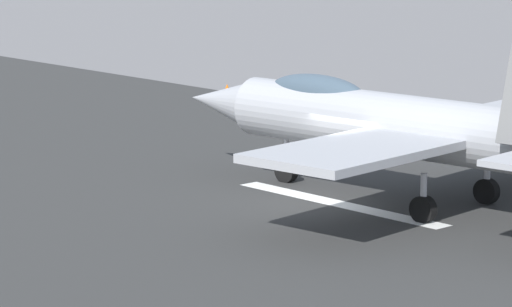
# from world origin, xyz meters

# --- Properties ---
(ground_plane) EXTENTS (400.00, 400.00, 0.00)m
(ground_plane) POSITION_xyz_m (0.00, 0.00, 0.00)
(ground_plane) COLOR slate
(runway_strip) EXTENTS (240.00, 26.00, 0.02)m
(runway_strip) POSITION_xyz_m (-0.02, 0.00, 0.01)
(runway_strip) COLOR #2F2F2E
(runway_strip) RESTS_ON ground
(fighter_jet) EXTENTS (16.44, 13.56, 5.59)m
(fighter_jet) POSITION_xyz_m (-1.63, -1.49, 2.39)
(fighter_jet) COLOR #9FA0A6
(fighter_jet) RESTS_ON ground
(marker_cone_mid) EXTENTS (0.44, 0.44, 0.55)m
(marker_cone_mid) POSITION_xyz_m (4.11, -12.17, 0.28)
(marker_cone_mid) COLOR orange
(marker_cone_mid) RESTS_ON ground
(marker_cone_far) EXTENTS (0.44, 0.44, 0.55)m
(marker_cone_far) POSITION_xyz_m (18.47, -12.17, 0.28)
(marker_cone_far) COLOR orange
(marker_cone_far) RESTS_ON ground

